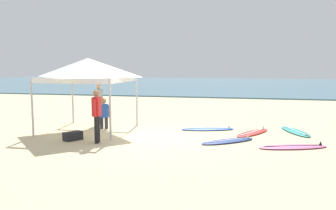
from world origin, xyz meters
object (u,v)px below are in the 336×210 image
object	(u,v)px
surfboard_pink	(293,147)
person_grey	(99,101)
surfboard_navy	(228,141)
person_blue	(104,112)
surfboard_red	(253,133)
gear_bag_near_tent	(73,136)
surfboard_blue	(208,129)
surfboard_teal	(295,131)
person_red	(97,112)
canopy_tent	(88,68)

from	to	relation	value
surfboard_pink	person_grey	size ratio (longest dim) A/B	1.30
surfboard_navy	person_blue	world-z (taller)	person_blue
surfboard_red	gear_bag_near_tent	xyz separation A→B (m)	(-5.90, -2.39, 0.10)
surfboard_blue	person_grey	distance (m)	4.69
surfboard_teal	person_grey	world-z (taller)	person_grey
surfboard_navy	surfboard_blue	bearing A→B (deg)	113.69
person_blue	gear_bag_near_tent	bearing A→B (deg)	-95.63
surfboard_red	person_grey	distance (m)	6.35
surfboard_navy	surfboard_blue	xyz separation A→B (m)	(-0.85, 1.93, -0.00)
person_blue	person_grey	bearing A→B (deg)	124.20
gear_bag_near_tent	person_red	bearing A→B (deg)	-11.33
surfboard_navy	person_red	distance (m)	4.34
surfboard_pink	surfboard_blue	distance (m)	3.63
surfboard_pink	surfboard_blue	bearing A→B (deg)	140.55
surfboard_red	surfboard_teal	bearing A→B (deg)	20.65
canopy_tent	person_blue	distance (m)	1.83
surfboard_navy	canopy_tent	bearing A→B (deg)	170.85
canopy_tent	surfboard_pink	world-z (taller)	canopy_tent
surfboard_red	person_grey	size ratio (longest dim) A/B	1.16
canopy_tent	person_grey	world-z (taller)	canopy_tent
canopy_tent	person_red	bearing A→B (deg)	-58.28
surfboard_teal	gear_bag_near_tent	world-z (taller)	gear_bag_near_tent
surfboard_pink	surfboard_teal	world-z (taller)	same
person_grey	surfboard_blue	bearing A→B (deg)	-2.49
surfboard_red	surfboard_pink	bearing A→B (deg)	-59.71
surfboard_teal	surfboard_red	bearing A→B (deg)	-159.35
surfboard_navy	person_red	bearing A→B (deg)	-166.04
canopy_tent	surfboard_teal	size ratio (longest dim) A/B	1.43
surfboard_blue	person_blue	bearing A→B (deg)	-171.01
surfboard_red	person_grey	world-z (taller)	person_grey
surfboard_red	person_red	bearing A→B (deg)	-152.34
surfboard_navy	person_blue	distance (m)	5.07
surfboard_pink	surfboard_blue	xyz separation A→B (m)	(-2.80, 2.31, 0.00)
surfboard_red	person_red	xyz separation A→B (m)	(-4.94, -2.59, 0.95)
canopy_tent	person_grey	distance (m)	1.90
surfboard_pink	person_grey	xyz separation A→B (m)	(-7.39, 2.51, 0.95)
gear_bag_near_tent	surfboard_red	bearing A→B (deg)	22.09
person_red	surfboard_navy	bearing A→B (deg)	13.96
surfboard_blue	canopy_tent	bearing A→B (deg)	-166.23
surfboard_red	person_blue	distance (m)	5.73
person_grey	surfboard_teal	bearing A→B (deg)	0.15
canopy_tent	surfboard_red	distance (m)	6.57
surfboard_navy	gear_bag_near_tent	bearing A→B (deg)	-170.72
surfboard_teal	person_red	distance (m)	7.29
surfboard_blue	person_grey	world-z (taller)	person_grey
surfboard_teal	surfboard_pink	bearing A→B (deg)	-99.51
canopy_tent	person_blue	bearing A→B (deg)	48.01
person_blue	person_red	bearing A→B (deg)	-71.99
person_red	gear_bag_near_tent	xyz separation A→B (m)	(-0.96, 0.19, -0.85)
surfboard_navy	surfboard_red	xyz separation A→B (m)	(0.82, 1.56, -0.00)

